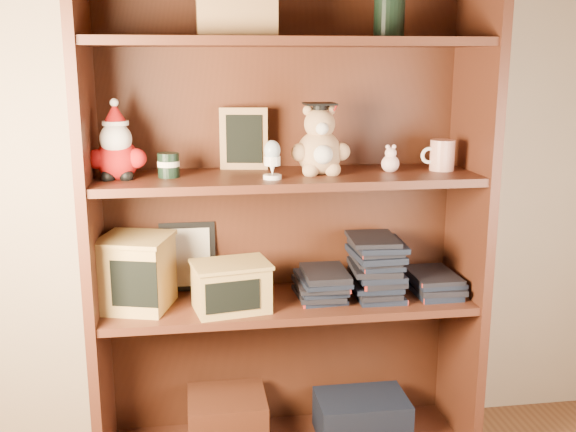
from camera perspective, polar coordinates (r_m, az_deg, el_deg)
name	(u,v)px	position (r m, az deg, el deg)	size (l,w,h in m)	color
bookcase	(285,225)	(2.12, -0.27, -0.78)	(1.20, 0.35, 1.60)	#4A2215
shelf_lower	(288,303)	(2.15, 0.00, -7.36)	(1.14, 0.33, 0.02)	#4A2215
shelf_upper	(288,178)	(2.04, 0.00, 3.21)	(1.14, 0.33, 0.02)	#4A2215
santa_plush	(117,149)	(2.01, -14.31, 5.51)	(0.17, 0.12, 0.24)	#A50F0F
teachers_tin	(169,165)	(2.01, -10.08, 4.29)	(0.06, 0.06, 0.07)	black
chalkboard_plaque	(244,140)	(2.12, -3.76, 6.47)	(0.15, 0.09, 0.19)	#9E7547
egg_cup	(272,158)	(1.95, -1.34, 4.91)	(0.05, 0.05, 0.11)	white
grad_teddy_bear	(320,146)	(2.03, 2.70, 5.90)	(0.18, 0.16, 0.22)	tan
pink_figurine	(390,161)	(2.10, 8.66, 4.61)	(0.06, 0.06, 0.09)	beige
teacher_mug	(441,155)	(2.15, 12.87, 5.04)	(0.11, 0.08, 0.10)	silver
certificate_frame	(188,257)	(2.22, -8.49, -3.42)	(0.18, 0.05, 0.22)	black
treats_box	(136,272)	(2.09, -12.72, -4.64)	(0.25, 0.25, 0.22)	tan
pencils_box	(231,286)	(2.04, -4.84, -5.93)	(0.25, 0.20, 0.15)	tan
book_stack_left	(321,283)	(2.14, 2.80, -5.69)	(0.14, 0.20, 0.10)	black
book_stack_mid	(375,266)	(2.17, 7.39, -4.23)	(0.14, 0.20, 0.19)	black
book_stack_right	(434,282)	(2.25, 12.26, -5.50)	(0.14, 0.20, 0.06)	black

